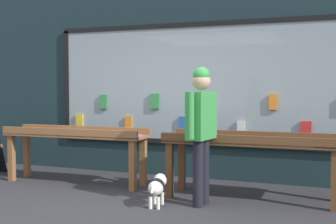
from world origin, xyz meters
TOP-DOWN VIEW (x-y plane):
  - ground_plane at (0.00, 0.00)m, footprint 40.00×40.00m
  - shopfront_facade at (0.07, 2.39)m, footprint 8.60×0.29m
  - display_table_left at (-1.39, 1.19)m, footprint 2.36×0.65m
  - display_table_right at (1.39, 1.19)m, footprint 2.37×0.78m
  - person_browsing at (0.87, 0.62)m, footprint 0.28×0.69m
  - small_dog at (0.36, 0.39)m, footprint 0.28×0.61m

SIDE VIEW (x-z plane):
  - ground_plane at x=0.00m, z-range 0.00..0.00m
  - small_dog at x=0.36m, z-range 0.06..0.44m
  - display_table_left at x=-1.39m, z-range 0.26..1.15m
  - display_table_right at x=1.39m, z-range 0.27..1.17m
  - person_browsing at x=0.87m, z-range 0.17..1.94m
  - shopfront_facade at x=0.07m, z-range -0.03..3.75m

